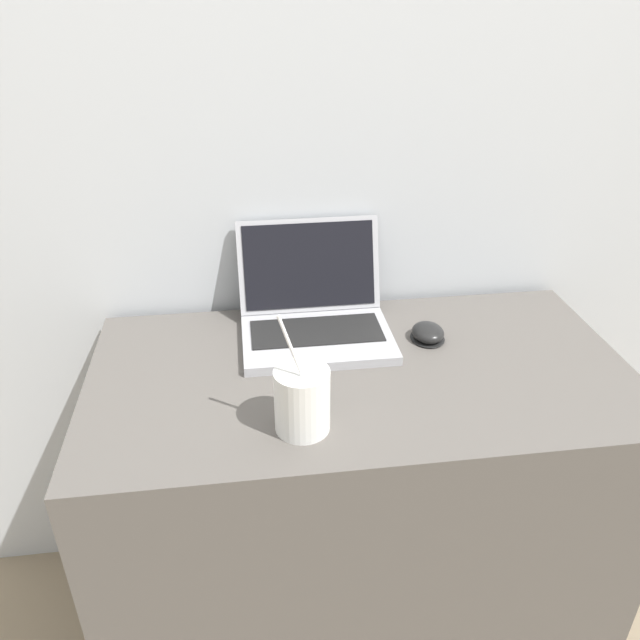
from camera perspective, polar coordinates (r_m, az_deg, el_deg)
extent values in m
cube|color=silver|center=(1.38, 1.72, 20.82)|extent=(7.00, 0.04, 2.50)
cube|color=#5B5651|center=(1.49, 3.30, -16.66)|extent=(1.08, 0.57, 0.76)
cube|color=#ADADB2|center=(1.33, -0.23, -1.78)|extent=(0.32, 0.22, 0.02)
cube|color=black|center=(1.33, -0.32, -1.00)|extent=(0.28, 0.12, 0.00)
cube|color=#ADADB2|center=(1.40, -1.01, 5.03)|extent=(0.32, 0.08, 0.20)
cube|color=black|center=(1.40, -0.98, 5.01)|extent=(0.29, 0.07, 0.18)
cylinder|color=white|center=(1.06, -1.64, -7.35)|extent=(0.10, 0.10, 0.12)
cylinder|color=black|center=(1.03, -1.69, -4.92)|extent=(0.08, 0.08, 0.01)
cylinder|color=white|center=(1.01, -1.93, -4.40)|extent=(0.07, 0.04, 0.18)
ellipsoid|color=black|center=(1.36, 9.79, -1.63)|extent=(0.07, 0.08, 0.01)
ellipsoid|color=black|center=(1.36, 9.84, -1.11)|extent=(0.07, 0.08, 0.03)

